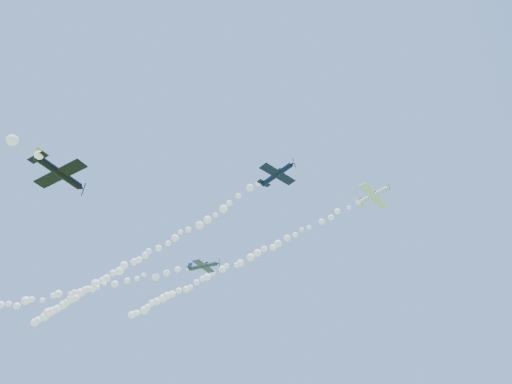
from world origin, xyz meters
The scene contains 7 objects.
plane_white centered at (18.02, 12.24, 53.32)m, with size 7.18×7.52×2.00m.
smoke_trail_white centered at (-20.71, 21.03, 53.00)m, with size 73.34×18.67×3.03m, color white, non-canonical shape.
plane_navy centered at (8.15, -8.35, 46.83)m, with size 7.02×7.39×2.09m.
smoke_trail_navy centered at (-32.68, 1.46, 46.61)m, with size 77.67×20.62×2.77m, color white, non-canonical shape.
plane_grey centered at (-12.35, 1.94, 41.68)m, with size 6.48×6.80×1.91m.
smoke_trail_grey centered at (-53.32, -5.01, 41.28)m, with size 78.16×15.22×2.99m, color white, non-canonical shape.
plane_black centered at (-11.12, -30.48, 37.92)m, with size 8.21×7.86×2.27m.
Camera 1 is at (29.15, -52.47, 2.00)m, focal length 30.00 mm.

